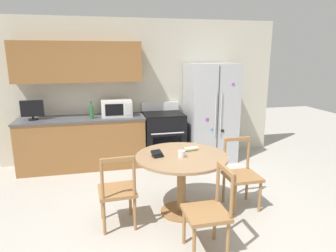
{
  "coord_description": "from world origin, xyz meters",
  "views": [
    {
      "loc": [
        -0.82,
        -2.97,
        1.97
      ],
      "look_at": [
        0.14,
        1.15,
        0.95
      ],
      "focal_mm": 32.0,
      "sensor_mm": 36.0,
      "label": 1
    }
  ],
  "objects_px": {
    "dining_chair_left": "(117,191)",
    "wallet": "(157,154)",
    "dining_chair_near": "(209,212)",
    "microwave": "(116,108)",
    "counter_bottle": "(92,112)",
    "dining_chair_right": "(241,175)",
    "oven_range": "(163,137)",
    "refrigerator": "(210,112)",
    "candle_glass": "(181,154)",
    "countertop_tv": "(32,109)"
  },
  "relations": [
    {
      "from": "wallet",
      "to": "candle_glass",
      "type": "bearing_deg",
      "value": -18.81
    },
    {
      "from": "oven_range",
      "to": "countertop_tv",
      "type": "distance_m",
      "value": 2.3
    },
    {
      "from": "oven_range",
      "to": "dining_chair_left",
      "type": "relative_size",
      "value": 1.2
    },
    {
      "from": "oven_range",
      "to": "candle_glass",
      "type": "distance_m",
      "value": 2.0
    },
    {
      "from": "counter_bottle",
      "to": "oven_range",
      "type": "bearing_deg",
      "value": 3.45
    },
    {
      "from": "candle_glass",
      "to": "dining_chair_left",
      "type": "bearing_deg",
      "value": -175.21
    },
    {
      "from": "refrigerator",
      "to": "counter_bottle",
      "type": "relative_size",
      "value": 6.15
    },
    {
      "from": "oven_range",
      "to": "dining_chair_left",
      "type": "height_order",
      "value": "oven_range"
    },
    {
      "from": "wallet",
      "to": "refrigerator",
      "type": "bearing_deg",
      "value": 52.98
    },
    {
      "from": "candle_glass",
      "to": "wallet",
      "type": "relative_size",
      "value": 0.56
    },
    {
      "from": "wallet",
      "to": "dining_chair_right",
      "type": "bearing_deg",
      "value": -2.04
    },
    {
      "from": "countertop_tv",
      "to": "candle_glass",
      "type": "height_order",
      "value": "countertop_tv"
    },
    {
      "from": "dining_chair_right",
      "to": "candle_glass",
      "type": "distance_m",
      "value": 0.91
    },
    {
      "from": "counter_bottle",
      "to": "dining_chair_near",
      "type": "distance_m",
      "value": 2.92
    },
    {
      "from": "microwave",
      "to": "dining_chair_right",
      "type": "height_order",
      "value": "microwave"
    },
    {
      "from": "dining_chair_near",
      "to": "wallet",
      "type": "relative_size",
      "value": 5.95
    },
    {
      "from": "countertop_tv",
      "to": "dining_chair_left",
      "type": "distance_m",
      "value": 2.48
    },
    {
      "from": "countertop_tv",
      "to": "dining_chair_near",
      "type": "xyz_separation_m",
      "value": [
        2.09,
        -2.72,
        -0.64
      ]
    },
    {
      "from": "microwave",
      "to": "dining_chair_left",
      "type": "distance_m",
      "value": 2.17
    },
    {
      "from": "refrigerator",
      "to": "counter_bottle",
      "type": "xyz_separation_m",
      "value": [
        -2.16,
        -0.03,
        0.11
      ]
    },
    {
      "from": "microwave",
      "to": "counter_bottle",
      "type": "relative_size",
      "value": 1.79
    },
    {
      "from": "refrigerator",
      "to": "counter_bottle",
      "type": "distance_m",
      "value": 2.16
    },
    {
      "from": "refrigerator",
      "to": "countertop_tv",
      "type": "bearing_deg",
      "value": 178.66
    },
    {
      "from": "candle_glass",
      "to": "wallet",
      "type": "height_order",
      "value": "candle_glass"
    },
    {
      "from": "microwave",
      "to": "dining_chair_left",
      "type": "bearing_deg",
      "value": -93.87
    },
    {
      "from": "microwave",
      "to": "countertop_tv",
      "type": "xyz_separation_m",
      "value": [
        -1.38,
        -0.03,
        0.03
      ]
    },
    {
      "from": "countertop_tv",
      "to": "dining_chair_left",
      "type": "relative_size",
      "value": 0.4
    },
    {
      "from": "refrigerator",
      "to": "dining_chair_near",
      "type": "xyz_separation_m",
      "value": [
        -1.01,
        -2.65,
        -0.47
      ]
    },
    {
      "from": "microwave",
      "to": "counter_bottle",
      "type": "xyz_separation_m",
      "value": [
        -0.43,
        -0.13,
        -0.03
      ]
    },
    {
      "from": "countertop_tv",
      "to": "microwave",
      "type": "bearing_deg",
      "value": 1.25
    },
    {
      "from": "oven_range",
      "to": "counter_bottle",
      "type": "bearing_deg",
      "value": -176.55
    },
    {
      "from": "wallet",
      "to": "microwave",
      "type": "bearing_deg",
      "value": 100.55
    },
    {
      "from": "dining_chair_right",
      "to": "candle_glass",
      "type": "bearing_deg",
      "value": 3.43
    },
    {
      "from": "refrigerator",
      "to": "oven_range",
      "type": "height_order",
      "value": "refrigerator"
    },
    {
      "from": "countertop_tv",
      "to": "candle_glass",
      "type": "relative_size",
      "value": 4.28
    },
    {
      "from": "refrigerator",
      "to": "microwave",
      "type": "distance_m",
      "value": 1.74
    },
    {
      "from": "dining_chair_right",
      "to": "countertop_tv",
      "type": "bearing_deg",
      "value": -34.57
    },
    {
      "from": "microwave",
      "to": "wallet",
      "type": "distance_m",
      "value": 1.97
    },
    {
      "from": "dining_chair_near",
      "to": "counter_bottle",
      "type": "bearing_deg",
      "value": 23.56
    },
    {
      "from": "refrigerator",
      "to": "dining_chair_near",
      "type": "relative_size",
      "value": 2.01
    },
    {
      "from": "dining_chair_near",
      "to": "microwave",
      "type": "bearing_deg",
      "value": 14.59
    },
    {
      "from": "counter_bottle",
      "to": "microwave",
      "type": "bearing_deg",
      "value": 16.8
    },
    {
      "from": "refrigerator",
      "to": "countertop_tv",
      "type": "relative_size",
      "value": 5.01
    },
    {
      "from": "refrigerator",
      "to": "dining_chair_right",
      "type": "xyz_separation_m",
      "value": [
        -0.27,
        -1.86,
        -0.47
      ]
    },
    {
      "from": "dining_chair_near",
      "to": "refrigerator",
      "type": "bearing_deg",
      "value": -20.88
    },
    {
      "from": "counter_bottle",
      "to": "dining_chair_right",
      "type": "distance_m",
      "value": 2.69
    },
    {
      "from": "refrigerator",
      "to": "wallet",
      "type": "relative_size",
      "value": 11.94
    },
    {
      "from": "oven_range",
      "to": "dining_chair_left",
      "type": "bearing_deg",
      "value": -115.76
    },
    {
      "from": "dining_chair_left",
      "to": "wallet",
      "type": "height_order",
      "value": "dining_chair_left"
    },
    {
      "from": "microwave",
      "to": "countertop_tv",
      "type": "bearing_deg",
      "value": -178.75
    }
  ]
}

